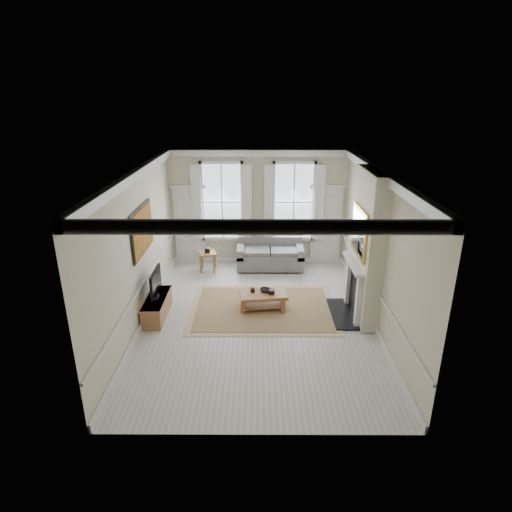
{
  "coord_description": "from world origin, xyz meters",
  "views": [
    {
      "loc": [
        -0.0,
        -8.73,
        4.9
      ],
      "look_at": [
        -0.04,
        0.79,
        1.25
      ],
      "focal_mm": 30.0,
      "sensor_mm": 36.0,
      "label": 1
    }
  ],
  "objects_px": {
    "coffee_table": "(263,296)",
    "tv_stand": "(157,307)",
    "sofa": "(270,256)",
    "side_table": "(208,256)"
  },
  "relations": [
    {
      "from": "sofa",
      "to": "tv_stand",
      "type": "relative_size",
      "value": 1.43
    },
    {
      "from": "side_table",
      "to": "coffee_table",
      "type": "height_order",
      "value": "side_table"
    },
    {
      "from": "coffee_table",
      "to": "tv_stand",
      "type": "bearing_deg",
      "value": -178.95
    },
    {
      "from": "coffee_table",
      "to": "tv_stand",
      "type": "relative_size",
      "value": 0.88
    },
    {
      "from": "side_table",
      "to": "tv_stand",
      "type": "xyz_separation_m",
      "value": [
        -0.88,
        -2.76,
        -0.21
      ]
    },
    {
      "from": "side_table",
      "to": "coffee_table",
      "type": "relative_size",
      "value": 0.48
    },
    {
      "from": "coffee_table",
      "to": "tv_stand",
      "type": "height_order",
      "value": "tv_stand"
    },
    {
      "from": "side_table",
      "to": "tv_stand",
      "type": "distance_m",
      "value": 2.91
    },
    {
      "from": "sofa",
      "to": "side_table",
      "type": "bearing_deg",
      "value": -172.39
    },
    {
      "from": "sofa",
      "to": "coffee_table",
      "type": "relative_size",
      "value": 1.63
    }
  ]
}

